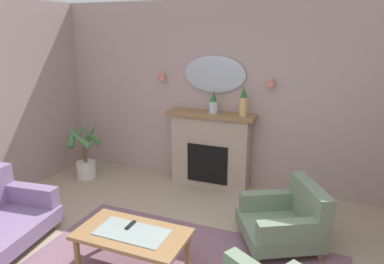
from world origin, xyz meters
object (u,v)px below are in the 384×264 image
(mantel_vase_centre, at_px, (243,102))
(potted_plant_corner_palm, at_px, (84,151))
(armchair_in_corner, at_px, (287,219))
(fireplace, at_px, (210,150))
(wall_sconce_right, at_px, (271,81))
(mantel_vase_right, at_px, (213,103))
(tv_remote, at_px, (131,225))
(wall_sconce_left, at_px, (162,76))
(wall_mirror, at_px, (214,75))
(coffee_table, at_px, (132,237))

(mantel_vase_centre, height_order, potted_plant_corner_palm, mantel_vase_centre)
(armchair_in_corner, bearing_deg, potted_plant_corner_palm, 168.37)
(mantel_vase_centre, bearing_deg, fireplace, 176.76)
(fireplace, height_order, wall_sconce_right, wall_sconce_right)
(mantel_vase_right, xyz_separation_m, wall_sconce_right, (0.80, 0.12, 0.35))
(mantel_vase_centre, bearing_deg, tv_remote, -104.95)
(mantel_vase_right, distance_m, wall_sconce_left, 0.97)
(wall_sconce_right, bearing_deg, wall_sconce_left, 180.00)
(fireplace, relative_size, wall_sconce_left, 9.71)
(wall_mirror, height_order, tv_remote, wall_mirror)
(tv_remote, xyz_separation_m, potted_plant_corner_palm, (-1.90, 1.67, 0.00))
(potted_plant_corner_palm, bearing_deg, fireplace, 14.94)
(wall_sconce_right, xyz_separation_m, potted_plant_corner_palm, (-2.83, -0.62, -1.21))
(tv_remote, height_order, armchair_in_corner, armchair_in_corner)
(tv_remote, bearing_deg, potted_plant_corner_palm, 138.71)
(wall_sconce_left, relative_size, coffee_table, 0.13)
(fireplace, xyz_separation_m, potted_plant_corner_palm, (-1.98, -0.53, -0.12))
(wall_sconce_right, height_order, tv_remote, wall_sconce_right)
(coffee_table, relative_size, tv_remote, 6.88)
(fireplace, height_order, tv_remote, fireplace)
(mantel_vase_centre, bearing_deg, wall_mirror, 161.22)
(mantel_vase_right, bearing_deg, coffee_table, -91.48)
(fireplace, bearing_deg, wall_sconce_left, 173.84)
(fireplace, height_order, potted_plant_corner_palm, fireplace)
(fireplace, bearing_deg, coffee_table, -90.21)
(mantel_vase_centre, height_order, wall_sconce_right, wall_sconce_right)
(mantel_vase_centre, relative_size, coffee_table, 0.39)
(mantel_vase_centre, bearing_deg, wall_sconce_right, 18.92)
(wall_sconce_left, xyz_separation_m, potted_plant_corner_palm, (-1.13, -0.62, -1.21))
(wall_sconce_left, bearing_deg, wall_mirror, 3.37)
(fireplace, distance_m, wall_mirror, 1.15)
(potted_plant_corner_palm, bearing_deg, mantel_vase_right, 13.84)
(fireplace, height_order, wall_sconce_left, wall_sconce_left)
(mantel_vase_centre, xyz_separation_m, tv_remote, (-0.58, -2.17, -0.91))
(coffee_table, height_order, tv_remote, tv_remote)
(tv_remote, bearing_deg, armchair_in_corner, 34.66)
(fireplace, distance_m, wall_sconce_left, 1.38)
(mantel_vase_centre, bearing_deg, coffee_table, -102.67)
(mantel_vase_right, height_order, wall_mirror, wall_mirror)
(tv_remote, bearing_deg, coffee_table, -52.64)
(coffee_table, bearing_deg, tv_remote, 127.36)
(mantel_vase_right, bearing_deg, potted_plant_corner_palm, -166.16)
(coffee_table, bearing_deg, mantel_vase_centre, 77.33)
(coffee_table, bearing_deg, mantel_vase_right, 88.52)
(mantel_vase_centre, distance_m, wall_mirror, 0.63)
(tv_remote, bearing_deg, wall_mirror, 88.06)
(wall_sconce_right, xyz_separation_m, coffee_table, (-0.86, -2.38, -1.28))
(wall_sconce_right, bearing_deg, wall_mirror, 176.63)
(mantel_vase_centre, bearing_deg, armchair_in_corner, -54.48)
(wall_sconce_right, distance_m, armchair_in_corner, 1.94)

